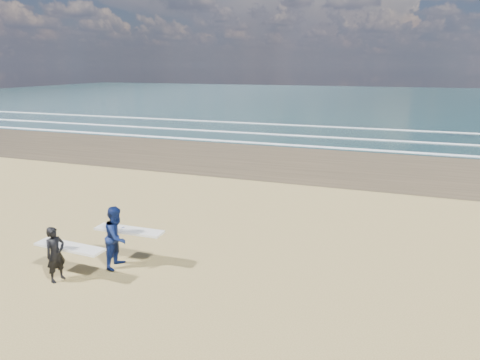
% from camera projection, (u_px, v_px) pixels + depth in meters
% --- Properties ---
extents(ocean, '(220.00, 100.00, 0.02)m').
position_uv_depth(ocean, '(467.00, 102.00, 71.53)').
color(ocean, '#183435').
rests_on(ocean, ground).
extents(surfer_near, '(2.22, 0.99, 1.63)m').
position_uv_depth(surfer_near, '(58.00, 253.00, 12.14)').
color(surfer_near, black).
rests_on(surfer_near, ground).
extents(surfer_far, '(2.21, 1.12, 1.92)m').
position_uv_depth(surfer_far, '(118.00, 236.00, 12.96)').
color(surfer_far, '#0E1B4E').
rests_on(surfer_far, ground).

